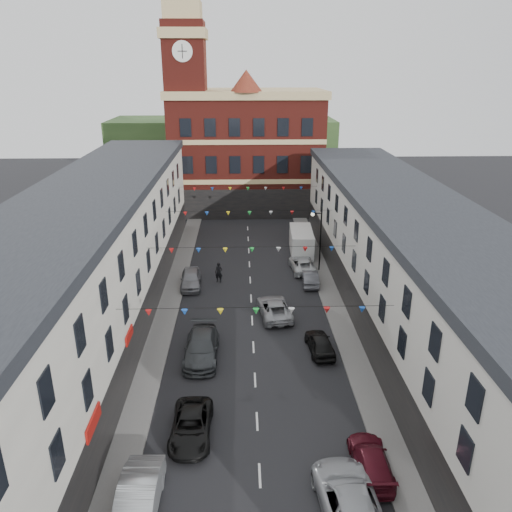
{
  "coord_description": "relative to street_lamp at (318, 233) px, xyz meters",
  "views": [
    {
      "loc": [
        -0.76,
        -31.04,
        18.82
      ],
      "look_at": [
        0.4,
        7.05,
        4.31
      ],
      "focal_mm": 35.0,
      "sensor_mm": 36.0,
      "label": 1
    }
  ],
  "objects": [
    {
      "name": "pavement_left",
      "position": [
        -13.45,
        -12.0,
        -3.83
      ],
      "size": [
        1.8,
        64.0,
        0.15
      ],
      "primitive_type": "cube",
      "color": "#605E5B",
      "rests_on": "ground"
    },
    {
      "name": "car_right_e",
      "position": [
        -1.05,
        -3.07,
        -3.26
      ],
      "size": [
        1.58,
        4.01,
        1.3
      ],
      "primitive_type": "imported",
      "rotation": [
        0.0,
        0.0,
        3.09
      ],
      "color": "#55565D",
      "rests_on": "ground"
    },
    {
      "name": "car_right_d",
      "position": [
        -1.9,
        -14.74,
        -3.22
      ],
      "size": [
        1.9,
        4.1,
        1.36
      ],
      "primitive_type": "imported",
      "rotation": [
        0.0,
        0.0,
        3.22
      ],
      "color": "black",
      "rests_on": "ground"
    },
    {
      "name": "moving_car",
      "position": [
        -4.75,
        -9.23,
        -3.2
      ],
      "size": [
        2.99,
        5.32,
        1.4
      ],
      "primitive_type": "imported",
      "rotation": [
        0.0,
        0.0,
        3.28
      ],
      "color": "#A2A3A8",
      "rests_on": "ground"
    },
    {
      "name": "car_left_d",
      "position": [
        -10.15,
        -15.23,
        -3.1
      ],
      "size": [
        2.33,
        5.6,
        1.62
      ],
      "primitive_type": "imported",
      "rotation": [
        0.0,
        0.0,
        -0.01
      ],
      "color": "#363A3D",
      "rests_on": "ground"
    },
    {
      "name": "civic_building",
      "position": [
        -6.55,
        23.95,
        4.23
      ],
      "size": [
        20.6,
        13.3,
        18.5
      ],
      "color": "maroon",
      "rests_on": "ground"
    },
    {
      "name": "terrace_left",
      "position": [
        -18.33,
        -13.0,
        1.44
      ],
      "size": [
        8.4,
        56.0,
        10.7
      ],
      "color": "beige",
      "rests_on": "ground"
    },
    {
      "name": "distant_hill",
      "position": [
        -10.55,
        48.0,
        1.1
      ],
      "size": [
        40.0,
        14.0,
        10.0
      ],
      "primitive_type": "cube",
      "color": "#2C4922",
      "rests_on": "ground"
    },
    {
      "name": "street_lamp",
      "position": [
        0.0,
        0.0,
        0.0
      ],
      "size": [
        1.1,
        0.36,
        6.0
      ],
      "color": "black",
      "rests_on": "ground"
    },
    {
      "name": "pedestrian",
      "position": [
        -9.47,
        -2.33,
        -2.95
      ],
      "size": [
        0.77,
        0.58,
        1.91
      ],
      "primitive_type": "imported",
      "rotation": [
        0.0,
        0.0,
        -0.2
      ],
      "color": "black",
      "rests_on": "ground"
    },
    {
      "name": "car_right_f",
      "position": [
        -1.38,
        0.19,
        -3.25
      ],
      "size": [
        2.51,
        4.87,
        1.31
      ],
      "primitive_type": "imported",
      "rotation": [
        0.0,
        0.0,
        3.21
      ],
      "color": "silver",
      "rests_on": "ground"
    },
    {
      "name": "ground",
      "position": [
        -6.55,
        -14.0,
        -3.9
      ],
      "size": [
        160.0,
        160.0,
        0.0
      ],
      "primitive_type": "plane",
      "color": "black",
      "rests_on": "ground"
    },
    {
      "name": "car_right_c",
      "position": [
        -1.05,
        -25.83,
        -3.27
      ],
      "size": [
        1.87,
        4.41,
        1.27
      ],
      "primitive_type": "imported",
      "rotation": [
        0.0,
        0.0,
        3.12
      ],
      "color": "#4E0F1B",
      "rests_on": "ground"
    },
    {
      "name": "car_left_b",
      "position": [
        -12.05,
        -28.13,
        -3.08
      ],
      "size": [
        1.83,
        5.02,
        1.64
      ],
      "primitive_type": "imported",
      "rotation": [
        0.0,
        0.0,
        -0.02
      ],
      "color": "gray",
      "rests_on": "ground"
    },
    {
      "name": "pavement_right",
      "position": [
        0.35,
        -12.0,
        -3.83
      ],
      "size": [
        1.8,
        64.0,
        0.15
      ],
      "primitive_type": "cube",
      "color": "#605E5B",
      "rests_on": "ground"
    },
    {
      "name": "car_right_b",
      "position": [
        -2.65,
        -28.42,
        -3.1
      ],
      "size": [
        3.05,
        5.94,
        1.61
      ],
      "primitive_type": "imported",
      "rotation": [
        0.0,
        0.0,
        3.21
      ],
      "color": "#9FA1A7",
      "rests_on": "ground"
    },
    {
      "name": "terrace_right",
      "position": [
        5.23,
        -13.0,
        0.95
      ],
      "size": [
        8.4,
        56.0,
        9.7
      ],
      "color": "beige",
      "rests_on": "ground"
    },
    {
      "name": "car_left_c",
      "position": [
        -10.15,
        -23.05,
        -3.25
      ],
      "size": [
        2.2,
        4.7,
        1.3
      ],
      "primitive_type": "imported",
      "rotation": [
        0.0,
        0.0,
        -0.01
      ],
      "color": "black",
      "rests_on": "ground"
    },
    {
      "name": "car_left_e",
      "position": [
        -11.97,
        -3.26,
        -3.14
      ],
      "size": [
        2.04,
        4.58,
        1.53
      ],
      "primitive_type": "imported",
      "rotation": [
        0.0,
        0.0,
        0.05
      ],
      "color": "gray",
      "rests_on": "ground"
    },
    {
      "name": "clock_tower",
      "position": [
        -14.05,
        21.0,
        11.03
      ],
      "size": [
        5.6,
        5.6,
        30.0
      ],
      "color": "maroon",
      "rests_on": "ground"
    },
    {
      "name": "white_van",
      "position": [
        -0.95,
        4.99,
        -2.6
      ],
      "size": [
        2.53,
        5.98,
        2.6
      ],
      "primitive_type": "cube",
      "rotation": [
        0.0,
        0.0,
        -0.05
      ],
      "color": "silver",
      "rests_on": "ground"
    }
  ]
}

